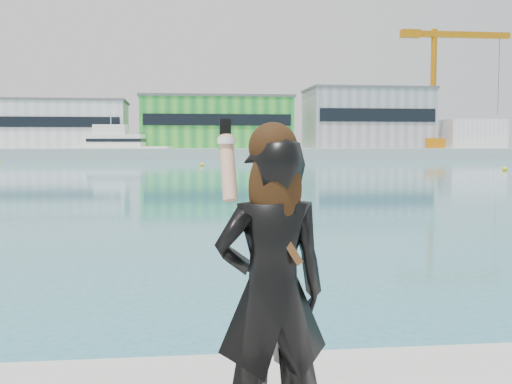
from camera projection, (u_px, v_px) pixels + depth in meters
far_quay at (176, 153)px, 132.77m from camera, size 320.00×40.00×2.00m
warehouse_white at (65, 124)px, 127.67m from camera, size 24.48×15.35×9.50m
warehouse_green at (215, 122)px, 131.30m from camera, size 30.60×16.36×10.50m
warehouse_grey_right at (367, 118)px, 135.13m from camera, size 25.50×15.35×12.50m
ancillary_shed at (470, 134)px, 136.08m from camera, size 12.00×10.00×6.00m
dock_crane at (439, 84)px, 130.33m from camera, size 23.00×4.00×24.00m
flagpole_right at (289, 125)px, 126.16m from camera, size 1.28×0.16×8.00m
motor_yacht at (119, 146)px, 119.28m from camera, size 18.60×8.02×8.40m
buoy_near at (505, 171)px, 63.69m from camera, size 0.50×0.50×0.50m
buoy_extra at (202, 166)px, 78.85m from camera, size 0.50×0.50×0.50m
woman at (272, 284)px, 3.48m from camera, size 0.67×0.48×1.82m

